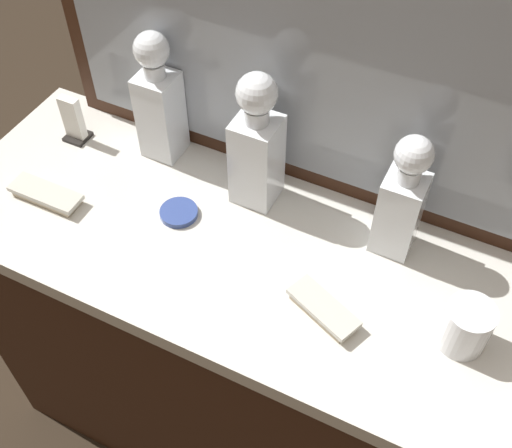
% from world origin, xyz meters
% --- Properties ---
extents(ground_plane, '(6.00, 6.00, 0.00)m').
position_xyz_m(ground_plane, '(0.00, 0.00, 0.00)').
color(ground_plane, '#2D2319').
extents(dresser, '(1.31, 0.48, 0.86)m').
position_xyz_m(dresser, '(0.00, 0.00, 0.43)').
color(dresser, '#381E11').
rests_on(dresser, ground_plane).
extents(dresser_mirror, '(1.10, 0.03, 0.58)m').
position_xyz_m(dresser_mirror, '(0.00, 0.22, 1.15)').
color(dresser_mirror, '#381E11').
rests_on(dresser_mirror, dresser).
extents(crystal_decanter_left, '(0.09, 0.09, 0.30)m').
position_xyz_m(crystal_decanter_left, '(-0.06, 0.13, 0.98)').
color(crystal_decanter_left, white).
rests_on(crystal_decanter_left, dresser).
extents(crystal_decanter_rear, '(0.08, 0.08, 0.27)m').
position_xyz_m(crystal_decanter_rear, '(0.23, 0.13, 0.97)').
color(crystal_decanter_rear, white).
rests_on(crystal_decanter_rear, dresser).
extents(crystal_decanter_right, '(0.08, 0.08, 0.29)m').
position_xyz_m(crystal_decanter_right, '(-0.30, 0.17, 0.98)').
color(crystal_decanter_right, white).
rests_on(crystal_decanter_right, dresser).
extents(crystal_tumbler_front, '(0.08, 0.08, 0.09)m').
position_xyz_m(crystal_tumbler_front, '(0.40, -0.02, 0.90)').
color(crystal_tumbler_front, white).
rests_on(crystal_tumbler_front, dresser).
extents(silver_brush_center, '(0.16, 0.05, 0.02)m').
position_xyz_m(silver_brush_center, '(-0.44, -0.07, 0.87)').
color(silver_brush_center, '#B7A88C').
rests_on(silver_brush_center, dresser).
extents(silver_brush_left, '(0.15, 0.10, 0.02)m').
position_xyz_m(silver_brush_left, '(0.17, -0.07, 0.87)').
color(silver_brush_left, '#B7A88C').
rests_on(silver_brush_left, dresser).
extents(porcelain_dish, '(0.08, 0.08, 0.01)m').
position_xyz_m(porcelain_dish, '(-0.18, 0.02, 0.87)').
color(porcelain_dish, '#33478C').
rests_on(porcelain_dish, dresser).
extents(napkin_holder, '(0.05, 0.05, 0.11)m').
position_xyz_m(napkin_holder, '(-0.50, 0.11, 0.91)').
color(napkin_holder, black).
rests_on(napkin_holder, dresser).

